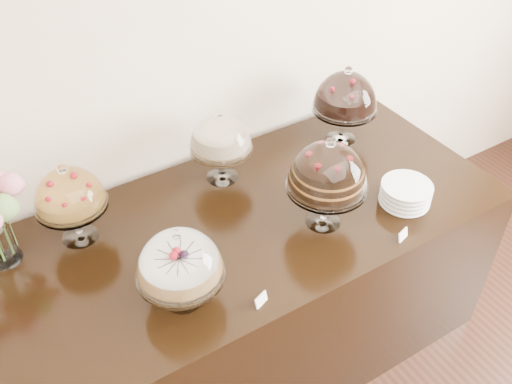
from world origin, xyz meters
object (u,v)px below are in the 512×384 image
display_counter (250,288)px  cake_stand_choco_layer (328,170)px  cake_stand_dark_choco (346,95)px  plate_stack (406,194)px  cake_stand_sugar_sponge (179,260)px  cake_stand_cheesecake (220,136)px  cake_stand_fruit_tart (69,193)px

display_counter → cake_stand_choco_layer: size_ratio=5.19×
display_counter → cake_stand_choco_layer: cake_stand_choco_layer is taller
cake_stand_dark_choco → plate_stack: cake_stand_dark_choco is taller
display_counter → plate_stack: plate_stack is taller
display_counter → cake_stand_sugar_sponge: cake_stand_sugar_sponge is taller
cake_stand_cheesecake → cake_stand_dark_choco: (0.66, -0.04, 0.02)m
cake_stand_sugar_sponge → cake_stand_dark_choco: (1.13, 0.51, 0.05)m
cake_stand_choco_layer → cake_stand_dark_choco: 0.63m
cake_stand_choco_layer → plate_stack: cake_stand_choco_layer is taller
display_counter → cake_stand_fruit_tart: (-0.65, 0.27, 0.68)m
cake_stand_choco_layer → plate_stack: 0.45m
display_counter → cake_stand_sugar_sponge: (-0.43, -0.24, 0.65)m
cake_stand_cheesecake → plate_stack: bearing=-44.2°
cake_stand_fruit_tart → plate_stack: (1.27, -0.54, -0.18)m
cake_stand_fruit_tart → plate_stack: bearing=-22.9°
cake_stand_choco_layer → cake_stand_dark_choco: size_ratio=1.07×
cake_stand_choco_layer → cake_stand_cheesecake: 0.53m
cake_stand_sugar_sponge → cake_stand_dark_choco: size_ratio=0.86×
cake_stand_cheesecake → plate_stack: 0.84m
cake_stand_sugar_sponge → plate_stack: (1.06, -0.02, -0.15)m
plate_stack → cake_stand_dark_choco: bearing=82.4°
cake_stand_dark_choco → plate_stack: bearing=-97.6°
cake_stand_choco_layer → cake_stand_cheesecake: (-0.21, 0.49, -0.05)m
display_counter → cake_stand_dark_choco: (0.70, 0.27, 0.70)m
cake_stand_fruit_tart → cake_stand_cheesecake: bearing=3.0°
cake_stand_choco_layer → display_counter: bearing=144.2°
cake_stand_cheesecake → cake_stand_fruit_tart: cake_stand_fruit_tart is taller
cake_stand_cheesecake → cake_stand_fruit_tart: size_ratio=0.98×
display_counter → cake_stand_sugar_sponge: bearing=-150.5°
cake_stand_choco_layer → plate_stack: (0.38, -0.09, -0.22)m
cake_stand_sugar_sponge → cake_stand_dark_choco: cake_stand_dark_choco is taller
cake_stand_cheesecake → cake_stand_dark_choco: size_ratio=0.90×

